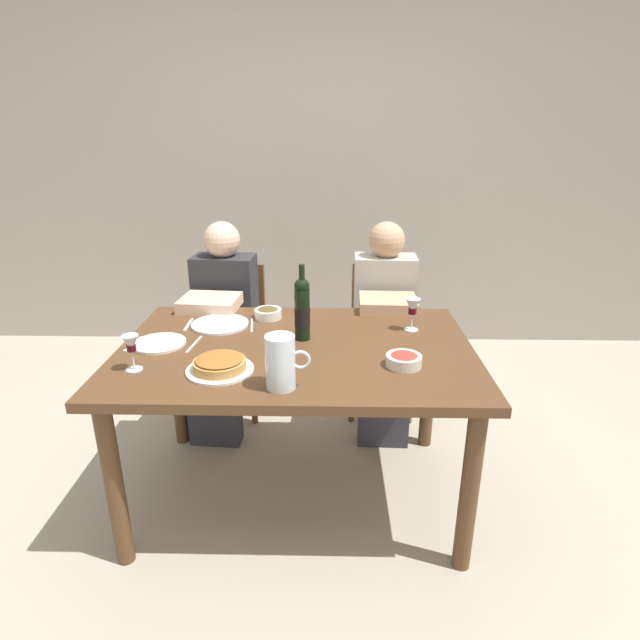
% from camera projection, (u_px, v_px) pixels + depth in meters
% --- Properties ---
extents(ground_plane, '(8.00, 8.00, 0.00)m').
position_uv_depth(ground_plane, '(299.00, 492.00, 2.44)').
color(ground_plane, '#B2A893').
extents(back_wall, '(8.00, 0.10, 2.80)m').
position_uv_depth(back_wall, '(312.00, 162.00, 3.79)').
color(back_wall, '#A3998E').
rests_on(back_wall, ground).
extents(dining_table, '(1.50, 1.00, 0.76)m').
position_uv_depth(dining_table, '(296.00, 366.00, 2.21)').
color(dining_table, brown).
rests_on(dining_table, ground).
extents(wine_bottle, '(0.07, 0.07, 0.34)m').
position_uv_depth(wine_bottle, '(302.00, 309.00, 2.20)').
color(wine_bottle, black).
rests_on(wine_bottle, dining_table).
extents(water_pitcher, '(0.16, 0.11, 0.20)m').
position_uv_depth(water_pitcher, '(281.00, 365.00, 1.80)').
color(water_pitcher, silver).
rests_on(water_pitcher, dining_table).
extents(baked_tart, '(0.26, 0.26, 0.06)m').
position_uv_depth(baked_tart, '(220.00, 365.00, 1.94)').
color(baked_tart, white).
rests_on(baked_tart, dining_table).
extents(salad_bowl, '(0.14, 0.14, 0.05)m').
position_uv_depth(salad_bowl, '(404.00, 359.00, 1.98)').
color(salad_bowl, silver).
rests_on(salad_bowl, dining_table).
extents(olive_bowl, '(0.13, 0.13, 0.05)m').
position_uv_depth(olive_bowl, '(268.00, 313.00, 2.49)').
color(olive_bowl, white).
rests_on(olive_bowl, dining_table).
extents(wine_glass_left_diner, '(0.06, 0.06, 0.14)m').
position_uv_depth(wine_glass_left_diner, '(131.00, 345.00, 1.92)').
color(wine_glass_left_diner, silver).
rests_on(wine_glass_left_diner, dining_table).
extents(wine_glass_right_diner, '(0.07, 0.07, 0.15)m').
position_uv_depth(wine_glass_right_diner, '(413.00, 308.00, 2.31)').
color(wine_glass_right_diner, silver).
rests_on(wine_glass_right_diner, dining_table).
extents(dinner_plate_left_setting, '(0.27, 0.27, 0.01)m').
position_uv_depth(dinner_plate_left_setting, '(220.00, 324.00, 2.40)').
color(dinner_plate_left_setting, silver).
rests_on(dinner_plate_left_setting, dining_table).
extents(dinner_plate_right_setting, '(0.23, 0.23, 0.01)m').
position_uv_depth(dinner_plate_right_setting, '(159.00, 343.00, 2.19)').
color(dinner_plate_right_setting, silver).
rests_on(dinner_plate_right_setting, dining_table).
extents(fork_left_setting, '(0.02, 0.16, 0.00)m').
position_uv_depth(fork_left_setting, '(188.00, 325.00, 2.41)').
color(fork_left_setting, silver).
rests_on(fork_left_setting, dining_table).
extents(knife_left_setting, '(0.03, 0.18, 0.00)m').
position_uv_depth(knife_left_setting, '(252.00, 325.00, 2.40)').
color(knife_left_setting, silver).
rests_on(knife_left_setting, dining_table).
extents(knife_right_setting, '(0.03, 0.18, 0.00)m').
position_uv_depth(knife_right_setting, '(194.00, 344.00, 2.19)').
color(knife_right_setting, silver).
rests_on(knife_right_setting, dining_table).
extents(spoon_right_setting, '(0.03, 0.16, 0.00)m').
position_uv_depth(spoon_right_setting, '(134.00, 344.00, 2.19)').
color(spoon_right_setting, silver).
rests_on(spoon_right_setting, dining_table).
extents(chair_left, '(0.43, 0.43, 0.87)m').
position_uv_depth(chair_left, '(233.00, 328.00, 3.10)').
color(chair_left, brown).
rests_on(chair_left, ground).
extents(diner_left, '(0.36, 0.52, 1.16)m').
position_uv_depth(diner_left, '(221.00, 323.00, 2.83)').
color(diner_left, '#2D2D33').
rests_on(diner_left, ground).
extents(chair_right, '(0.41, 0.41, 0.87)m').
position_uv_depth(chair_right, '(381.00, 328.00, 3.09)').
color(chair_right, brown).
rests_on(chair_right, ground).
extents(diner_right, '(0.35, 0.51, 1.16)m').
position_uv_depth(diner_right, '(384.00, 324.00, 2.83)').
color(diner_right, '#B7B2A8').
rests_on(diner_right, ground).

